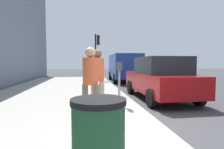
{
  "coord_description": "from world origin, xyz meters",
  "views": [
    {
      "loc": [
        -4.23,
        1.72,
        1.54
      ],
      "look_at": [
        1.55,
        0.9,
        1.16
      ],
      "focal_mm": 29.66,
      "sensor_mm": 36.0,
      "label": 1
    }
  ],
  "objects": [
    {
      "name": "ground_plane",
      "position": [
        0.0,
        0.0,
        0.0
      ],
      "size": [
        80.0,
        80.0,
        0.0
      ],
      "primitive_type": "plane",
      "color": "#38383A",
      "rests_on": "ground"
    },
    {
      "name": "pedestrian_bystander",
      "position": [
        0.38,
        1.6,
        1.19
      ],
      "size": [
        0.42,
        0.43,
        1.77
      ],
      "rotation": [
        0.0,
        0.0,
        -0.77
      ],
      "color": "#726656",
      "rests_on": "sidewalk_slab"
    },
    {
      "name": "parked_van_far",
      "position": [
        10.54,
        -1.35,
        1.26
      ],
      "size": [
        5.27,
        2.26,
        2.18
      ],
      "color": "navy",
      "rests_on": "ground_plane"
    },
    {
      "name": "parking_meter",
      "position": [
        1.5,
        0.67,
        1.17
      ],
      "size": [
        0.36,
        0.12,
        1.41
      ],
      "color": "gray",
      "rests_on": "sidewalk_slab"
    },
    {
      "name": "traffic_signal",
      "position": [
        10.35,
        0.85,
        2.58
      ],
      "size": [
        0.24,
        0.44,
        3.6
      ],
      "color": "black",
      "rests_on": "sidewalk_slab"
    },
    {
      "name": "trash_bin",
      "position": [
        -2.32,
        1.59,
        0.66
      ],
      "size": [
        0.59,
        0.59,
        1.01
      ],
      "color": "#1E4C2D",
      "rests_on": "sidewalk_slab"
    },
    {
      "name": "sidewalk_slab",
      "position": [
        0.0,
        3.0,
        0.07
      ],
      "size": [
        28.0,
        6.0,
        0.15
      ],
      "primitive_type": "cube",
      "color": "gray",
      "rests_on": "ground_plane"
    },
    {
      "name": "parked_sedan_near",
      "position": [
        3.11,
        -1.35,
        0.89
      ],
      "size": [
        4.42,
        2.0,
        1.77
      ],
      "color": "maroon",
      "rests_on": "ground_plane"
    },
    {
      "name": "pedestrian_at_meter",
      "position": [
        1.24,
        1.38,
        1.2
      ],
      "size": [
        0.46,
        0.39,
        1.78
      ],
      "rotation": [
        0.0,
        0.0,
        -0.94
      ],
      "color": "tan",
      "rests_on": "sidewalk_slab"
    }
  ]
}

